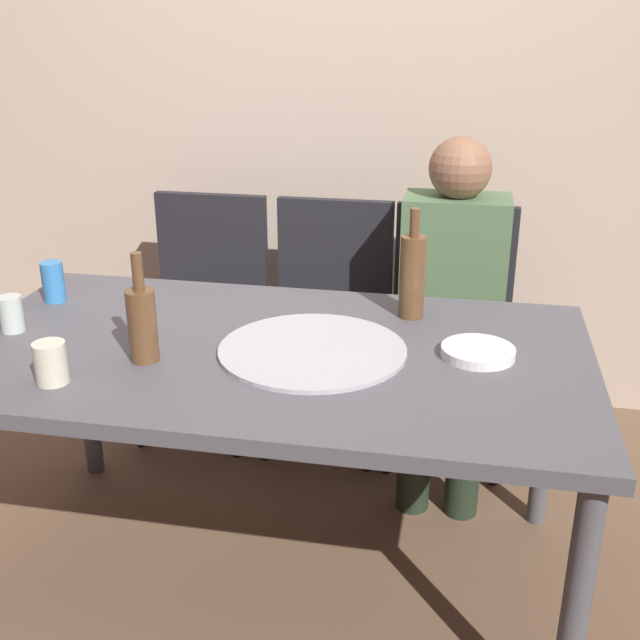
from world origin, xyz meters
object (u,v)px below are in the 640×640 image
Objects in this scene: tumbler_far at (11,314)px; soda_can at (53,282)px; tumbler_near at (51,363)px; chair_right at (451,316)px; dining_table at (269,371)px; chair_left at (205,299)px; wine_bottle at (142,322)px; plate_stack at (478,352)px; chair_middle at (329,308)px; beer_bottle at (412,275)px; guest_in_sweater at (451,297)px; pizza_tray at (312,350)px.

tumbler_far is 0.24m from soda_can.
chair_right reaches higher than tumbler_near.
chair_left is (-0.49, 0.87, -0.14)m from dining_table.
chair_right is at bearing 53.89° from wine_bottle.
chair_middle reaches higher than plate_stack.
beer_bottle is 0.35× the size of chair_middle.
soda_can is at bearing 92.13° from tumbler_far.
guest_in_sweater is at bearing 76.03° from beer_bottle.
soda_can is at bearing 118.44° from tumbler_near.
chair_middle is (0.28, 1.01, -0.32)m from wine_bottle.
chair_right reaches higher than plate_stack.
plate_stack is at bearing 19.35° from tumbler_near.
chair_right is at bearing -180.00° from chair_middle.
dining_table is 5.93× the size of wine_bottle.
wine_bottle is 2.31× the size of soda_can.
soda_can reaches higher than dining_table.
chair_right is at bearing 52.50° from tumbler_near.
pizza_tray is at bearing 65.48° from guest_in_sweater.
chair_right reaches higher than dining_table.
plate_stack is at bearing 141.26° from chair_left.
dining_table is at bearing 90.10° from chair_middle.
pizza_tray is 2.60× the size of plate_stack.
tumbler_far is at bearing -87.87° from soda_can.
guest_in_sweater is (0.45, -0.15, 0.13)m from chair_middle.
plate_stack is 0.21× the size of chair_left.
guest_in_sweater is at bearing 161.52° from chair_middle.
soda_can is at bearing 23.19° from guest_in_sweater.
plate_stack is at bearing 12.58° from wine_bottle.
pizza_tray is at bearing 124.72° from chair_left.
tumbler_near is at bearing -160.65° from plate_stack.
tumbler_far is (-0.27, 0.27, -0.00)m from tumbler_near.
soda_can is at bearing 172.39° from plate_stack.
pizza_tray is 1.54× the size of beer_bottle.
guest_in_sweater reaches higher than chair_right.
wine_bottle is at bearing 49.36° from guest_in_sweater.
soda_can is (-0.73, 0.21, 0.13)m from dining_table.
dining_table is 1.86× the size of chair_left.
wine_bottle is at bearing -153.76° from dining_table.
tumbler_far is 1.39m from guest_in_sweater.
beer_bottle is at bearing 53.27° from pizza_tray.
pizza_tray is 0.40m from beer_bottle.
tumbler_near is 0.11× the size of chair_right.
tumbler_near is at bearing -135.06° from wine_bottle.
dining_table is 1.86× the size of chair_middle.
pizza_tray reaches higher than dining_table.
soda_can is 1.28m from plate_stack.
guest_in_sweater reaches higher than soda_can.
soda_can reaches higher than pizza_tray.
tumbler_far reaches higher than dining_table.
soda_can is at bearing -175.73° from beer_bottle.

